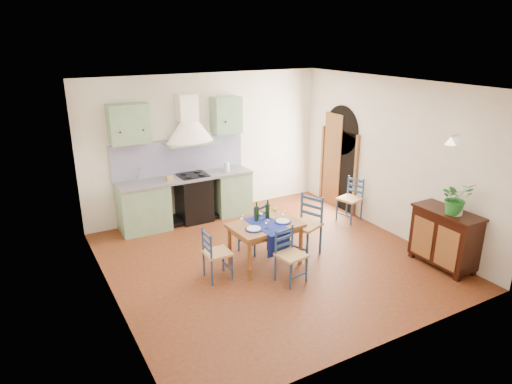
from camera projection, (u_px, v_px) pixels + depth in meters
floor at (271, 259)px, 7.47m from camera, size 5.00×5.00×0.00m
back_wall at (190, 168)px, 8.80m from camera, size 5.00×0.96×2.80m
right_wall at (380, 158)px, 8.40m from camera, size 0.26×5.00×2.80m
left_wall at (105, 206)px, 5.86m from camera, size 0.04×5.00×2.80m
ceiling at (273, 85)px, 6.54m from camera, size 5.00×5.00×0.01m
dining_table at (266, 229)px, 7.13m from camera, size 1.13×0.86×1.01m
chair_near at (290, 255)px, 6.70m from camera, size 0.43×0.43×0.81m
chair_far at (255, 226)px, 7.63m from camera, size 0.53×0.53×0.87m
chair_left at (216, 254)px, 6.75m from camera, size 0.38×0.38×0.80m
chair_right at (306, 225)px, 7.52m from camera, size 0.60×0.60×0.99m
chair_spare at (351, 199)px, 8.92m from camera, size 0.49×0.49×0.85m
sideboard at (445, 236)px, 7.11m from camera, size 0.50×1.05×0.94m
potted_plant at (456, 198)px, 6.77m from camera, size 0.56×0.52×0.51m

